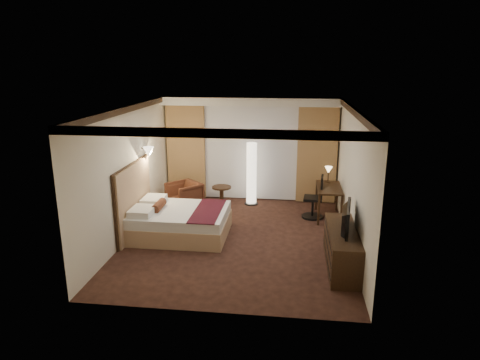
# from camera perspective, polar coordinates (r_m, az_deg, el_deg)

# --- Properties ---
(floor) EXTENTS (4.50, 5.50, 0.01)m
(floor) POSITION_cam_1_polar(r_m,az_deg,el_deg) (8.98, -0.32, -7.77)
(floor) COLOR black
(floor) RESTS_ON ground
(ceiling) EXTENTS (4.50, 5.50, 0.01)m
(ceiling) POSITION_cam_1_polar(r_m,az_deg,el_deg) (8.29, -0.34, 9.63)
(ceiling) COLOR white
(ceiling) RESTS_ON back_wall
(back_wall) EXTENTS (4.50, 0.02, 2.70)m
(back_wall) POSITION_cam_1_polar(r_m,az_deg,el_deg) (11.20, 1.48, 4.17)
(back_wall) COLOR white
(back_wall) RESTS_ON floor
(left_wall) EXTENTS (0.02, 5.50, 2.70)m
(left_wall) POSITION_cam_1_polar(r_m,az_deg,el_deg) (9.09, -14.54, 1.01)
(left_wall) COLOR white
(left_wall) RESTS_ON floor
(right_wall) EXTENTS (0.02, 5.50, 2.70)m
(right_wall) POSITION_cam_1_polar(r_m,az_deg,el_deg) (8.55, 14.79, 0.09)
(right_wall) COLOR white
(right_wall) RESTS_ON floor
(crown_molding) EXTENTS (4.50, 5.50, 0.12)m
(crown_molding) POSITION_cam_1_polar(r_m,az_deg,el_deg) (8.30, -0.34, 9.22)
(crown_molding) COLOR black
(crown_molding) RESTS_ON ceiling
(soffit) EXTENTS (4.50, 0.50, 0.20)m
(soffit) POSITION_cam_1_polar(r_m,az_deg,el_deg) (10.78, 1.39, 10.44)
(soffit) COLOR white
(soffit) RESTS_ON ceiling
(curtain_sheer) EXTENTS (2.48, 0.04, 2.45)m
(curtain_sheer) POSITION_cam_1_polar(r_m,az_deg,el_deg) (11.14, 1.43, 3.59)
(curtain_sheer) COLOR silver
(curtain_sheer) RESTS_ON back_wall
(curtain_left_drape) EXTENTS (1.00, 0.14, 2.45)m
(curtain_left_drape) POSITION_cam_1_polar(r_m,az_deg,el_deg) (11.37, -7.17, 3.71)
(curtain_left_drape) COLOR #A97F4D
(curtain_left_drape) RESTS_ON back_wall
(curtain_right_drape) EXTENTS (1.00, 0.14, 2.45)m
(curtain_right_drape) POSITION_cam_1_polar(r_m,az_deg,el_deg) (11.05, 10.22, 3.25)
(curtain_right_drape) COLOR #A97F4D
(curtain_right_drape) RESTS_ON back_wall
(wall_sconce) EXTENTS (0.24, 0.24, 0.24)m
(wall_sconce) POSITION_cam_1_polar(r_m,az_deg,el_deg) (9.70, -12.09, 3.69)
(wall_sconce) COLOR white
(wall_sconce) RESTS_ON left_wall
(bed) EXTENTS (1.96, 1.53, 0.57)m
(bed) POSITION_cam_1_polar(r_m,az_deg,el_deg) (9.12, -7.91, -5.61)
(bed) COLOR white
(bed) RESTS_ON floor
(headboard) EXTENTS (0.12, 1.83, 1.50)m
(headboard) POSITION_cam_1_polar(r_m,az_deg,el_deg) (9.26, -13.94, -2.55)
(headboard) COLOR tan
(headboard) RESTS_ON floor
(armchair) EXTENTS (0.98, 0.98, 0.74)m
(armchair) POSITION_cam_1_polar(r_m,az_deg,el_deg) (10.71, -7.45, -1.90)
(armchair) COLOR #4D2417
(armchair) RESTS_ON floor
(side_table) EXTENTS (0.48, 0.48, 0.53)m
(side_table) POSITION_cam_1_polar(r_m,az_deg,el_deg) (10.79, -2.46, -2.23)
(side_table) COLOR black
(side_table) RESTS_ON floor
(floor_lamp) EXTENTS (0.34, 0.34, 1.61)m
(floor_lamp) POSITION_cam_1_polar(r_m,az_deg,el_deg) (10.84, 1.55, 0.84)
(floor_lamp) COLOR white
(floor_lamp) RESTS_ON floor
(desk) EXTENTS (0.55, 1.15, 0.75)m
(desk) POSITION_cam_1_polar(r_m,az_deg,el_deg) (10.22, 11.70, -2.93)
(desk) COLOR black
(desk) RESTS_ON floor
(desk_lamp) EXTENTS (0.18, 0.18, 0.34)m
(desk_lamp) POSITION_cam_1_polar(r_m,az_deg,el_deg) (10.47, 11.69, 0.63)
(desk_lamp) COLOR #FFD899
(desk_lamp) RESTS_ON desk
(office_chair) EXTENTS (0.54, 0.54, 1.03)m
(office_chair) POSITION_cam_1_polar(r_m,az_deg,el_deg) (10.10, 9.71, -2.21)
(office_chair) COLOR black
(office_chair) RESTS_ON floor
(dresser) EXTENTS (0.50, 1.78, 0.69)m
(dresser) POSITION_cam_1_polar(r_m,az_deg,el_deg) (7.90, 13.42, -8.85)
(dresser) COLOR black
(dresser) RESTS_ON floor
(television) EXTENTS (0.70, 1.05, 0.13)m
(television) POSITION_cam_1_polar(r_m,az_deg,el_deg) (7.66, 13.49, -4.55)
(television) COLOR black
(television) RESTS_ON dresser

